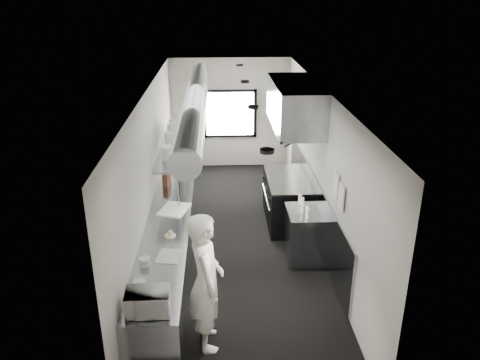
{
  "coord_description": "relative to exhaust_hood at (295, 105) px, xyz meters",
  "views": [
    {
      "loc": [
        -0.33,
        -7.78,
        4.4
      ],
      "look_at": [
        0.05,
        -0.2,
        1.29
      ],
      "focal_mm": 35.36,
      "sensor_mm": 36.0,
      "label": 1
    }
  ],
  "objects": [
    {
      "name": "notice_sheet_a",
      "position": [
        0.37,
        -1.9,
        -0.79
      ],
      "size": [
        0.02,
        0.28,
        0.38
      ],
      "primitive_type": "cube",
      "color": "silver",
      "rests_on": "wall_right"
    },
    {
      "name": "plate_stack_a",
      "position": [
        -2.31,
        -0.57,
        -0.7
      ],
      "size": [
        0.27,
        0.27,
        0.25
      ],
      "primitive_type": "cylinder",
      "rotation": [
        0.0,
        0.0,
        -0.35
      ],
      "color": "silver",
      "rests_on": "pass_shelf"
    },
    {
      "name": "pastry",
      "position": [
        -2.17,
        -2.14,
        -1.44
      ],
      "size": [
        0.08,
        0.08,
        0.08
      ],
      "primitive_type": "sphere",
      "color": "tan",
      "rests_on": "small_plate"
    },
    {
      "name": "service_window",
      "position": [
        -1.1,
        3.26,
        -0.99
      ],
      "size": [
        1.36,
        0.05,
        1.25
      ],
      "color": "white",
      "rests_on": "wall_back"
    },
    {
      "name": "cutting_board",
      "position": [
        -2.18,
        -1.23,
        -1.48
      ],
      "size": [
        0.57,
        0.67,
        0.02
      ],
      "primitive_type": "cube",
      "rotation": [
        0.0,
        0.0,
        -0.29
      ],
      "color": "white",
      "rests_on": "prep_counter"
    },
    {
      "name": "deli_tub_b",
      "position": [
        -2.44,
        -2.93,
        -1.44
      ],
      "size": [
        0.17,
        0.17,
        0.11
      ],
      "primitive_type": "cylinder",
      "rotation": [
        0.0,
        0.0,
        -0.12
      ],
      "color": "#B6C2B3",
      "rests_on": "prep_counter"
    },
    {
      "name": "wall_back",
      "position": [
        -1.1,
        3.3,
        -0.99
      ],
      "size": [
        3.0,
        0.02,
        2.8
      ],
      "primitive_type": "cube",
      "color": "#B5B2AB",
      "rests_on": "floor"
    },
    {
      "name": "newspaper",
      "position": [
        -2.13,
        -2.73,
        -1.49
      ],
      "size": [
        0.36,
        0.43,
        0.01
      ],
      "primitive_type": "cube",
      "rotation": [
        0.0,
        0.0,
        -0.12
      ],
      "color": "silver",
      "rests_on": "prep_counter"
    },
    {
      "name": "squeeze_bottle_a",
      "position": [
        0.02,
        -1.65,
        -1.41
      ],
      "size": [
        0.06,
        0.06,
        0.17
      ],
      "primitive_type": "cylinder",
      "rotation": [
        0.0,
        0.0,
        -0.16
      ],
      "color": "white",
      "rests_on": "bottle_station"
    },
    {
      "name": "far_work_table",
      "position": [
        -2.25,
        2.5,
        -1.94
      ],
      "size": [
        0.7,
        1.2,
        0.9
      ],
      "primitive_type": "cube",
      "color": "gray",
      "rests_on": "floor"
    },
    {
      "name": "plate_stack_d",
      "position": [
        -2.31,
        0.94,
        -0.65
      ],
      "size": [
        0.25,
        0.25,
        0.33
      ],
      "primitive_type": "cylinder",
      "rotation": [
        0.0,
        0.0,
        -0.16
      ],
      "color": "silver",
      "rests_on": "pass_shelf"
    },
    {
      "name": "prep_counter",
      "position": [
        -2.25,
        -1.2,
        -1.94
      ],
      "size": [
        0.7,
        6.0,
        0.9
      ],
      "primitive_type": "cube",
      "color": "gray",
      "rests_on": "floor"
    },
    {
      "name": "wall_right",
      "position": [
        0.4,
        -0.7,
        -0.99
      ],
      "size": [
        0.02,
        8.0,
        2.8
      ],
      "primitive_type": "cube",
      "color": "#B5B2AB",
      "rests_on": "floor"
    },
    {
      "name": "line_cook",
      "position": [
        -1.6,
        -3.44,
        -1.44
      ],
      "size": [
        0.55,
        0.75,
        1.9
      ],
      "primitive_type": "imported",
      "rotation": [
        0.0,
        0.0,
        1.72
      ],
      "color": "white",
      "rests_on": "floor"
    },
    {
      "name": "small_plate",
      "position": [
        -2.17,
        -2.14,
        -1.48
      ],
      "size": [
        0.21,
        0.21,
        0.01
      ],
      "primitive_type": "cylinder",
      "rotation": [
        0.0,
        0.0,
        0.33
      ],
      "color": "silver",
      "rests_on": "prep_counter"
    },
    {
      "name": "wall_left",
      "position": [
        -2.6,
        -0.7,
        -0.99
      ],
      "size": [
        0.02,
        8.0,
        2.8
      ],
      "primitive_type": "cube",
      "color": "#B5B2AB",
      "rests_on": "floor"
    },
    {
      "name": "wall_cladding",
      "position": [
        0.38,
        -0.4,
        -1.84
      ],
      "size": [
        0.03,
        5.5,
        1.1
      ],
      "primitive_type": "cube",
      "color": "gray",
      "rests_on": "wall_right"
    },
    {
      "name": "ceiling",
      "position": [
        -1.1,
        -0.7,
        0.41
      ],
      "size": [
        3.0,
        8.0,
        0.01
      ],
      "primitive_type": "cube",
      "color": "beige",
      "rests_on": "wall_back"
    },
    {
      "name": "plate_stack_b",
      "position": [
        -2.32,
        0.14,
        -0.67
      ],
      "size": [
        0.23,
        0.23,
        0.3
      ],
      "primitive_type": "cylinder",
      "rotation": [
        0.0,
        0.0,
        0.01
      ],
      "color": "silver",
      "rests_on": "pass_shelf"
    },
    {
      "name": "pass_shelf",
      "position": [
        -2.29,
        0.3,
        -0.86
      ],
      "size": [
        0.45,
        3.0,
        0.68
      ],
      "color": "gray",
      "rests_on": "prep_counter"
    },
    {
      "name": "hvac_duct",
      "position": [
        -1.8,
        -0.3,
        0.16
      ],
      "size": [
        0.4,
        6.4,
        0.4
      ],
      "primitive_type": "cylinder",
      "rotation": [
        1.57,
        0.0,
        0.0
      ],
      "color": "gray",
      "rests_on": "ceiling"
    },
    {
      "name": "range",
      "position": [
        -0.06,
        0.0,
        -1.92
      ],
      "size": [
        0.88,
        1.6,
        0.94
      ],
      "color": "black",
      "rests_on": "floor"
    },
    {
      "name": "plate_stack_c",
      "position": [
        -2.3,
        0.59,
        -0.66
      ],
      "size": [
        0.23,
        0.23,
        0.32
      ],
      "primitive_type": "cylinder",
      "rotation": [
        0.0,
        0.0,
        -0.02
      ],
      "color": "silver",
      "rests_on": "pass_shelf"
    },
    {
      "name": "squeeze_bottle_b",
      "position": [
        0.03,
        -1.53,
        -1.41
      ],
      "size": [
        0.06,
        0.06,
        0.16
      ],
      "primitive_type": "cylinder",
      "rotation": [
        0.0,
        0.0,
        -0.23
      ],
      "color": "white",
      "rests_on": "bottle_station"
    },
    {
      "name": "notice_sheet_b",
      "position": [
        0.37,
        -2.25,
        -0.84
      ],
      "size": [
        0.02,
        0.28,
        0.38
      ],
      "primitive_type": "cube",
      "color": "silver",
      "rests_on": "wall_right"
    },
    {
      "name": "exhaust_hood",
      "position": [
        0.0,
        0.0,
        0.0
      ],
      "size": [
        0.81,
        2.2,
        0.88
      ],
      "color": "gray",
      "rests_on": "ceiling"
    },
    {
      "name": "squeeze_bottle_e",
      "position": [
        -0.02,
        -1.1,
        -1.4
      ],
      "size": [
        0.08,
        0.08,
        0.18
      ],
      "primitive_type": "cylinder",
      "rotation": [
        0.0,
        0.0,
        -0.3
      ],
      "color": "white",
      "rests_on": "bottle_station"
    },
    {
      "name": "wall_front",
      "position": [
        -1.1,
        -4.7,
        -0.99
      ],
      "size": [
        3.0,
        0.02,
        2.8
      ],
      "primitive_type": "cube",
      "color": "#B5B2AB",
      "rests_on": "floor"
    },
    {
      "name": "squeeze_bottle_d",
      "position": [
        0.01,
        -1.22,
        -1.41
      ],
      "size": [
        0.08,
        0.08,
        0.17
      ],
      "primitive_type": "cylinder",
      "rotation": [
        0.0,
        0.0,
        0.43
      ],
      "color": "white",
      "rests_on": "bottle_station"
    },
    {
      "name": "floor",
      "position": [
        -1.1,
        -0.7,
        -2.39
      ],
      "size": [
        3.0,
        8.0,
        0.01
      ],
      "primitive_type": "cube",
      "color": "black",
      "rests_on": "ground"
    },
    {
      "name": "bottle_station",
      "position": [
        0.05,
        -1.4,
        -1.94
      ],
      "size": [
        0.65,
        0.8,
        0.9
      ],
      "primitive_type": "cube",
      "color": "gray",
      "rests_on": "floor"
    },
    {
      "name": "microwave",
      "position": [
        -2.26,
        -3.94,
        -1.35
      ],
      "size": [
        0.48,
        0.37,
        0.28
      ],
      "primitive_type": "imported",
      "rotation": [
        0.0,
        0.0,
        0.04
      ],
      "color": "white",
      "rests_on": "prep_counter"
    },
    {
      "name": "knife_block",
      "position": [
        -2.4,
        -0.14,
        -1.37
      ],
      "size": [
        0.15,
        0.24,
        0.24
      ],
      "primitive_type": "cube",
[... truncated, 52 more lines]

